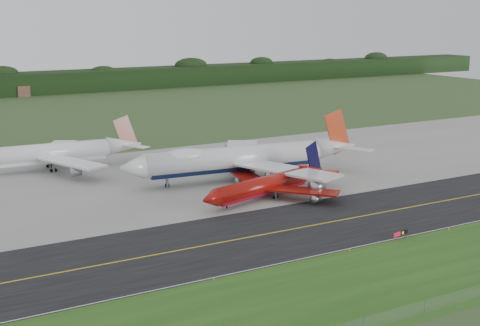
% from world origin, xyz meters
% --- Properties ---
extents(ground, '(600.00, 600.00, 0.00)m').
position_xyz_m(ground, '(0.00, 0.00, 0.00)').
color(ground, '#2C4620').
rests_on(ground, ground).
extents(grass_verge, '(400.00, 30.00, 0.01)m').
position_xyz_m(grass_verge, '(0.00, -35.00, 0.01)').
color(grass_verge, '#244D16').
rests_on(grass_verge, ground).
extents(taxiway, '(400.00, 32.00, 0.02)m').
position_xyz_m(taxiway, '(0.00, -4.00, 0.01)').
color(taxiway, black).
rests_on(taxiway, ground).
extents(apron, '(400.00, 78.00, 0.01)m').
position_xyz_m(apron, '(0.00, 51.00, 0.01)').
color(apron, gray).
rests_on(apron, ground).
extents(taxiway_centreline, '(400.00, 0.40, 0.00)m').
position_xyz_m(taxiway_centreline, '(0.00, -4.00, 0.03)').
color(taxiway_centreline, gold).
rests_on(taxiway_centreline, taxiway).
extents(taxiway_edge_line, '(400.00, 0.25, 0.00)m').
position_xyz_m(taxiway_edge_line, '(0.00, -19.50, 0.03)').
color(taxiway_edge_line, silver).
rests_on(taxiway_edge_line, taxiway).
extents(perimeter_fence, '(320.00, 0.10, 320.00)m').
position_xyz_m(perimeter_fence, '(0.00, -48.00, 1.10)').
color(perimeter_fence, slate).
rests_on(perimeter_fence, ground).
extents(horizon_treeline, '(700.00, 25.00, 12.00)m').
position_xyz_m(horizon_treeline, '(0.00, 273.76, 5.47)').
color(horizon_treeline, black).
rests_on(horizon_treeline, ground).
extents(jet_ba_747, '(70.85, 58.42, 17.80)m').
position_xyz_m(jet_ba_747, '(11.96, 39.32, 6.06)').
color(jet_ba_747, silver).
rests_on(jet_ba_747, ground).
extents(jet_red_737, '(42.77, 34.10, 11.74)m').
position_xyz_m(jet_red_737, '(8.46, 20.24, 3.25)').
color(jet_red_737, maroon).
rests_on(jet_red_737, ground).
extents(jet_star_tail, '(55.72, 46.55, 14.70)m').
position_xyz_m(jet_star_tail, '(-31.36, 76.97, 4.90)').
color(jet_star_tail, white).
rests_on(jet_star_tail, ground).
extents(taxiway_sign, '(4.42, 0.98, 1.49)m').
position_xyz_m(taxiway_sign, '(15.28, -19.79, 1.05)').
color(taxiway_sign, slate).
rests_on(taxiway_sign, ground).
extents(edge_marker_left, '(0.16, 0.16, 0.50)m').
position_xyz_m(edge_marker_left, '(-27.99, -20.50, 0.25)').
color(edge_marker_left, yellow).
rests_on(edge_marker_left, ground).
extents(edge_marker_center, '(0.16, 0.16, 0.50)m').
position_xyz_m(edge_marker_center, '(1.51, -20.50, 0.25)').
color(edge_marker_center, yellow).
rests_on(edge_marker_center, ground).
extents(edge_marker_right, '(0.16, 0.16, 0.50)m').
position_xyz_m(edge_marker_right, '(28.19, -20.50, 0.25)').
color(edge_marker_right, yellow).
rests_on(edge_marker_right, ground).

